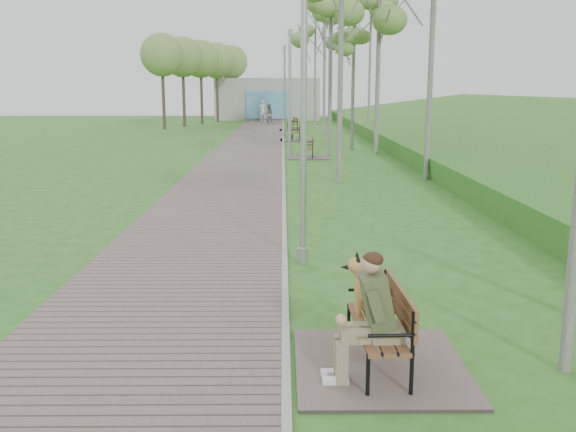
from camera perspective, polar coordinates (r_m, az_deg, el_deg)
name	(u,v)px	position (r m, az deg, el deg)	size (l,w,h in m)	color
ground	(284,238)	(13.43, -0.32, -2.01)	(120.00, 120.00, 0.00)	#30641E
walkway	(251,146)	(34.75, -3.33, 6.24)	(3.50, 67.00, 0.04)	#6C5D58
kerb	(283,146)	(34.70, -0.42, 6.26)	(0.10, 67.00, 0.05)	#999993
embankment	(515,149)	(35.33, 19.54, 5.66)	(14.00, 70.00, 1.60)	#478C34
building_north	(268,99)	(64.07, -1.82, 10.35)	(10.00, 5.20, 4.00)	#9E9E99
bench_main	(373,330)	(7.28, 7.55, -9.99)	(1.90, 2.11, 1.66)	#6C5D58
bench_second	(308,153)	(28.98, 1.80, 5.60)	(1.82, 2.02, 1.11)	#6C5D58
bench_third	(296,137)	(38.51, 0.74, 7.06)	(1.95, 2.17, 1.20)	#6C5D58
bench_far	(292,127)	(47.57, 0.39, 7.87)	(1.94, 2.16, 1.19)	#6C5D58
lamp_post_near	(303,133)	(11.16, 1.38, 7.38)	(0.19, 0.19, 4.99)	#A0A3A8
lamp_post_second	(290,99)	(28.93, 0.16, 10.38)	(0.22, 0.22, 5.60)	#A0A3A8
lamp_post_third	(285,95)	(40.88, -0.31, 10.72)	(0.22, 0.22, 5.68)	#A0A3A8
pedestrian_near	(263,111)	(60.49, -2.27, 9.32)	(0.71, 0.47, 1.95)	white
pedestrian_far	(269,114)	(56.01, -1.73, 9.05)	(0.84, 0.65, 1.72)	gray
birch_mid_a	(331,34)	(29.73, 3.80, 15.84)	(2.32, 2.32, 6.93)	silver
birch_far_a	(354,27)	(33.10, 5.90, 16.38)	(2.31, 2.31, 7.69)	silver
birch_far_b	(325,25)	(43.14, 3.30, 16.61)	(2.75, 2.75, 9.01)	silver
birch_distant_a	(316,30)	(48.19, 2.46, 16.22)	(2.31, 2.31, 9.17)	silver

